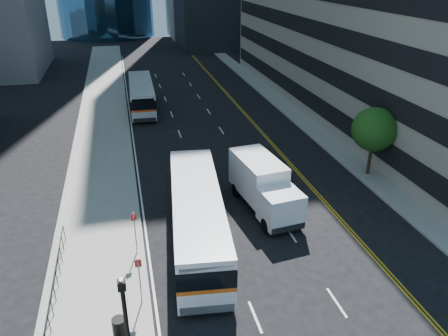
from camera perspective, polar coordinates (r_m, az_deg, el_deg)
name	(u,v)px	position (r m, az deg, el deg)	size (l,w,h in m)	color
ground	(295,254)	(24.68, 9.23, -11.03)	(160.00, 160.00, 0.00)	black
sidewalk_west	(103,122)	(45.58, -15.50, 5.85)	(5.00, 90.00, 0.15)	gray
sidewalk_east	(286,108)	(48.71, 8.16, 7.75)	(2.00, 90.00, 0.15)	gray
street_tree	(374,129)	(33.21, 19.02, 4.78)	(3.20, 3.20, 5.10)	#332114
lamp_post	(127,325)	(16.92, -12.60, -19.40)	(0.28, 0.28, 4.56)	black
bus_front	(197,216)	(24.43, -3.53, -6.29)	(3.96, 12.39, 3.14)	white
bus_rear	(142,94)	(48.77, -10.72, 9.43)	(2.73, 11.30, 2.90)	silver
box_truck	(264,185)	(27.79, 5.20, -2.29)	(3.10, 6.88, 3.18)	white
trash_can	(119,327)	(19.99, -13.51, -19.57)	(0.59, 0.59, 0.88)	black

